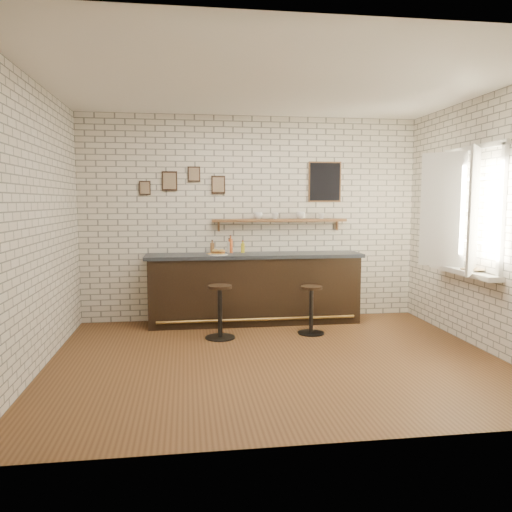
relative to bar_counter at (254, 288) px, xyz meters
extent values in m
plane|color=brown|center=(0.01, -1.70, -0.51)|extent=(5.00, 5.00, 0.00)
cube|color=black|center=(0.00, 0.00, -0.03)|extent=(3.00, 0.58, 0.96)
cube|color=#2D333A|center=(0.00, 0.00, 0.48)|extent=(3.10, 0.62, 0.05)
cylinder|color=olive|center=(0.00, -0.32, -0.39)|extent=(2.79, 0.04, 0.04)
cylinder|color=white|center=(-0.53, -0.08, 0.51)|extent=(0.28, 0.28, 0.01)
cylinder|color=#E1AA4F|center=(-0.48, -0.06, 0.52)|extent=(0.05, 0.05, 0.00)
cylinder|color=#E1AA4F|center=(-0.51, -0.09, 0.52)|extent=(0.05, 0.05, 0.00)
cylinder|color=#E1AA4F|center=(-0.65, -0.01, 0.52)|extent=(0.06, 0.06, 0.00)
cylinder|color=#E1AA4F|center=(-0.49, -0.04, 0.52)|extent=(0.06, 0.06, 0.00)
cylinder|color=#E1AA4F|center=(-0.65, -0.12, 0.52)|extent=(0.06, 0.06, 0.00)
cylinder|color=#E1AA4F|center=(-0.47, -0.06, 0.52)|extent=(0.04, 0.04, 0.00)
cylinder|color=#E1AA4F|center=(-0.54, -0.12, 0.52)|extent=(0.05, 0.05, 0.00)
cylinder|color=#E1AA4F|center=(-0.65, -0.15, 0.52)|extent=(0.04, 0.04, 0.00)
cylinder|color=#E1AA4F|center=(-0.68, -0.06, 0.52)|extent=(0.05, 0.05, 0.00)
cylinder|color=#E1AA4F|center=(-0.49, -0.13, 0.52)|extent=(0.06, 0.06, 0.00)
cylinder|color=#E1AA4F|center=(-0.63, -0.05, 0.52)|extent=(0.04, 0.04, 0.00)
cylinder|color=#E1AA4F|center=(-0.51, -0.09, 0.52)|extent=(0.05, 0.05, 0.00)
cylinder|color=#E1AA4F|center=(-0.47, -0.06, 0.52)|extent=(0.05, 0.05, 0.00)
cylinder|color=#E1AA4F|center=(-0.50, -0.09, 0.52)|extent=(0.05, 0.05, 0.00)
cylinder|color=brown|center=(-0.60, 0.17, 0.58)|extent=(0.06, 0.06, 0.15)
cylinder|color=brown|center=(-0.60, 0.17, 0.67)|extent=(0.02, 0.02, 0.03)
cylinder|color=black|center=(-0.60, 0.17, 0.69)|extent=(0.02, 0.02, 0.01)
cylinder|color=beige|center=(-0.35, 0.17, 0.59)|extent=(0.06, 0.06, 0.17)
cylinder|color=beige|center=(-0.35, 0.17, 0.69)|extent=(0.02, 0.02, 0.04)
cylinder|color=black|center=(-0.35, 0.17, 0.71)|extent=(0.02, 0.02, 0.01)
cylinder|color=#AB471B|center=(-0.33, 0.17, 0.61)|extent=(0.06, 0.06, 0.20)
cylinder|color=#AB471B|center=(-0.33, 0.17, 0.73)|extent=(0.02, 0.02, 0.05)
cylinder|color=black|center=(-0.33, 0.17, 0.76)|extent=(0.03, 0.03, 0.01)
cylinder|color=gold|center=(-0.15, 0.17, 0.57)|extent=(0.06, 0.06, 0.14)
cylinder|color=gold|center=(-0.15, 0.17, 0.66)|extent=(0.02, 0.02, 0.03)
cylinder|color=maroon|center=(-0.15, 0.17, 0.68)|extent=(0.03, 0.03, 0.01)
cylinder|color=black|center=(-0.55, -0.77, -0.50)|extent=(0.38, 0.38, 0.02)
cylinder|color=black|center=(-0.55, -0.77, -0.17)|extent=(0.06, 0.06, 0.63)
cylinder|color=black|center=(-0.55, -0.77, 0.17)|extent=(0.36, 0.36, 0.04)
cylinder|color=black|center=(0.67, -0.71, -0.50)|extent=(0.36, 0.36, 0.02)
cylinder|color=black|center=(0.67, -0.71, -0.19)|extent=(0.05, 0.05, 0.59)
cylinder|color=black|center=(0.67, -0.71, 0.12)|extent=(0.34, 0.34, 0.04)
cube|color=brown|center=(0.41, 0.20, 0.97)|extent=(2.00, 0.18, 0.04)
cube|color=brown|center=(-0.49, 0.27, 0.89)|extent=(0.03, 0.04, 0.16)
cube|color=brown|center=(1.31, 0.27, 0.89)|extent=(0.03, 0.04, 0.16)
imported|color=white|center=(0.08, 0.20, 1.04)|extent=(0.13, 0.13, 0.10)
imported|color=white|center=(0.33, 0.20, 1.04)|extent=(0.12, 0.12, 0.09)
imported|color=white|center=(0.72, 0.20, 1.05)|extent=(0.17, 0.17, 0.10)
imported|color=white|center=(1.04, 0.20, 1.04)|extent=(0.09, 0.09, 0.08)
cube|color=black|center=(-1.19, 0.28, 1.54)|extent=(0.22, 0.02, 0.28)
cube|color=black|center=(-0.84, 0.28, 1.64)|extent=(0.18, 0.02, 0.22)
cube|color=black|center=(-0.49, 0.28, 1.49)|extent=(0.20, 0.02, 0.26)
cube|color=black|center=(-1.54, 0.28, 1.44)|extent=(0.16, 0.02, 0.20)
cube|color=black|center=(1.11, 0.28, 1.54)|extent=(0.46, 0.02, 0.56)
cube|color=white|center=(2.41, -1.40, 0.39)|extent=(0.20, 1.35, 0.06)
cube|color=white|center=(2.48, -1.40, 1.89)|extent=(0.05, 1.30, 0.06)
cube|color=white|center=(2.48, -1.40, 0.39)|extent=(0.05, 1.30, 0.06)
cube|color=white|center=(2.48, -2.00, 1.14)|extent=(0.05, 0.06, 1.50)
cube|color=white|center=(2.48, -0.80, 1.14)|extent=(0.05, 0.06, 1.50)
cube|color=white|center=(2.33, -1.70, 1.14)|extent=(0.40, 0.46, 1.46)
cube|color=white|center=(2.33, -1.10, 1.14)|extent=(0.40, 0.46, 1.46)
imported|color=tan|center=(2.39, -1.53, 0.43)|extent=(0.23, 0.25, 0.02)
imported|color=tan|center=(2.39, -1.56, 0.45)|extent=(0.27, 0.29, 0.02)
camera|label=1|loc=(-0.97, -7.06, 1.26)|focal=35.00mm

